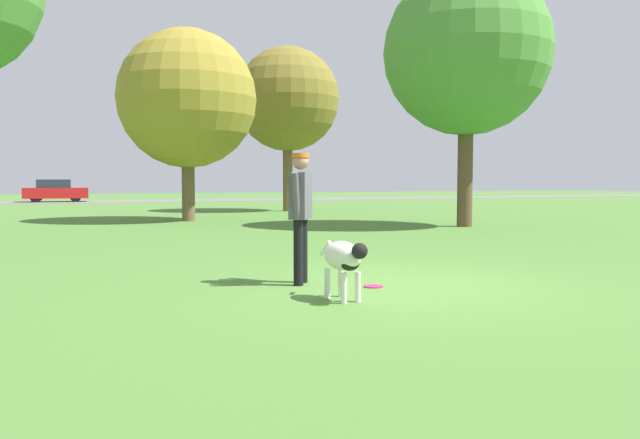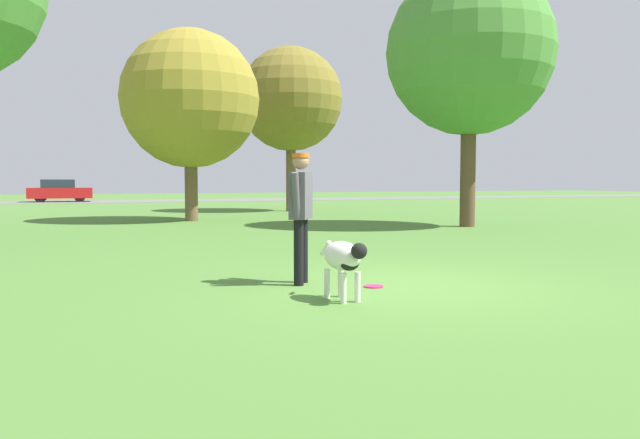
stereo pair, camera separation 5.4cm
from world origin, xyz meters
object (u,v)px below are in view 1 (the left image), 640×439
at_px(dog, 344,258).
at_px(parked_car_red, 56,191).
at_px(frisbee, 374,286).
at_px(tree_near_right, 467,52).
at_px(person, 301,206).
at_px(tree_far_right, 287,100).
at_px(tree_mid_center, 187,99).

relative_size(dog, parked_car_red, 0.25).
relative_size(frisbee, tree_near_right, 0.03).
height_order(person, frisbee, person).
bearing_deg(tree_near_right, parked_car_red, 113.50).
distance_m(person, dog, 1.38).
bearing_deg(tree_far_right, tree_mid_center, -135.52).
height_order(tree_mid_center, tree_far_right, tree_far_right).
distance_m(frisbee, tree_near_right, 12.36).
height_order(dog, tree_far_right, tree_far_right).
bearing_deg(frisbee, tree_far_right, 74.52).
height_order(person, dog, person).
relative_size(tree_near_right, parked_car_red, 1.97).
bearing_deg(dog, person, 176.34).
bearing_deg(tree_far_right, frisbee, -105.48).
bearing_deg(person, dog, -143.68).
distance_m(tree_mid_center, parked_car_red, 22.65).
height_order(tree_mid_center, parked_car_red, tree_mid_center).
distance_m(frisbee, parked_car_red, 36.36).
distance_m(person, tree_mid_center, 13.95).
height_order(person, tree_near_right, tree_near_right).
xyz_separation_m(dog, tree_near_right, (8.02, 9.23, 4.66)).
distance_m(tree_far_right, tree_near_right, 11.03).
xyz_separation_m(person, frisbee, (0.80, -0.58, -1.04)).
height_order(tree_mid_center, tree_near_right, tree_near_right).
xyz_separation_m(tree_far_right, tree_near_right, (1.93, -10.86, 0.18)).
xyz_separation_m(person, tree_near_right, (8.10, 7.97, 4.11)).
xyz_separation_m(tree_mid_center, parked_car_red, (-4.70, 21.89, -3.41)).
relative_size(frisbee, parked_car_red, 0.07).
bearing_deg(parked_car_red, tree_mid_center, -77.20).
relative_size(person, tree_near_right, 0.23).
bearing_deg(dog, tree_mid_center, 170.01).
relative_size(person, parked_car_red, 0.45).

